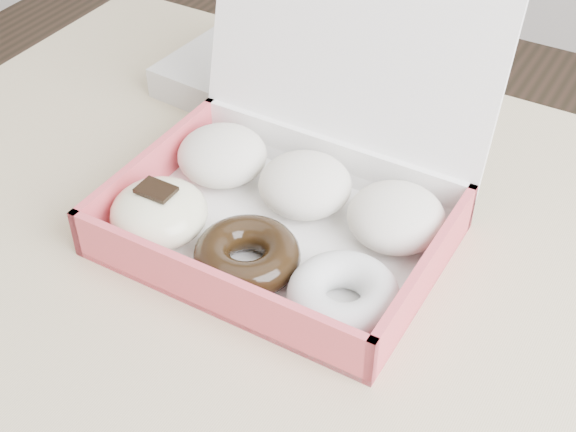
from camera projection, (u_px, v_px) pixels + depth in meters
The scene contains 3 objects.
table at pixel (359, 349), 0.79m from camera, with size 1.20×0.80×0.75m.
donut_box at pixel (284, 200), 0.79m from camera, with size 0.32×0.28×0.23m.
newspapers at pixel (271, 78), 1.00m from camera, with size 0.24×0.19×0.04m, color silver.
Camera 1 is at (0.20, -0.48, 1.29)m, focal length 50.00 mm.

